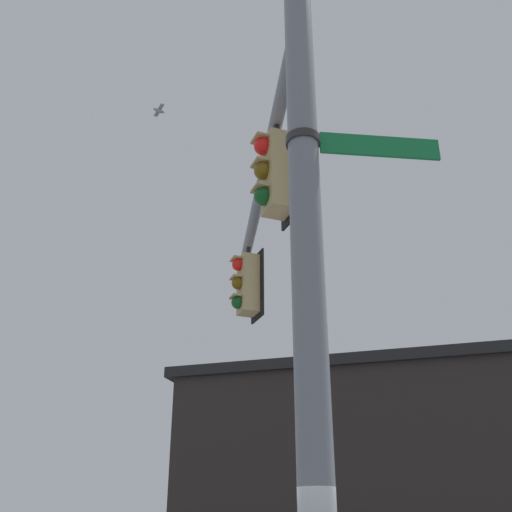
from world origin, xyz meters
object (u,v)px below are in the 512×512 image
(traffic_light_mid_inner, at_px, (247,284))
(street_name_sign, at_px, (341,144))
(bird_flying, at_px, (159,110))
(traffic_light_nearest_pole, at_px, (276,173))

(traffic_light_mid_inner, relative_size, street_name_sign, 0.92)
(traffic_light_mid_inner, height_order, street_name_sign, traffic_light_mid_inner)
(bird_flying, bearing_deg, street_name_sign, -172.48)
(bird_flying, bearing_deg, traffic_light_mid_inner, -106.78)
(street_name_sign, xyz_separation_m, bird_flying, (5.55, 0.73, 4.25))
(street_name_sign, bearing_deg, bird_flying, 7.52)
(traffic_light_nearest_pole, height_order, street_name_sign, traffic_light_nearest_pole)
(traffic_light_mid_inner, relative_size, bird_flying, 3.46)
(traffic_light_nearest_pole, xyz_separation_m, traffic_light_mid_inner, (3.43, -0.90, 0.00))
(traffic_light_nearest_pole, distance_m, traffic_light_mid_inner, 3.55)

